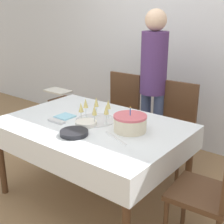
# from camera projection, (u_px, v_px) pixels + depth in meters

# --- Properties ---
(ground_plane) EXTENTS (12.00, 12.00, 0.00)m
(ground_plane) POSITION_uv_depth(u_px,v_px,m) (94.00, 196.00, 2.96)
(ground_plane) COLOR #93704C
(wall_back) EXTENTS (8.00, 0.05, 2.70)m
(wall_back) POSITION_uv_depth(u_px,v_px,m) (181.00, 37.00, 3.72)
(wall_back) COLOR silver
(wall_back) RESTS_ON ground_plane
(dining_table) EXTENTS (1.59, 1.11, 0.74)m
(dining_table) POSITION_uv_depth(u_px,v_px,m) (92.00, 134.00, 2.75)
(dining_table) COLOR white
(dining_table) RESTS_ON ground_plane
(dining_chair_far_left) EXTENTS (0.43, 0.43, 0.97)m
(dining_chair_far_left) POSITION_uv_depth(u_px,v_px,m) (119.00, 112.00, 3.64)
(dining_chair_far_left) COLOR #51331E
(dining_chair_far_left) RESTS_ON ground_plane
(dining_chair_far_right) EXTENTS (0.45, 0.45, 0.97)m
(dining_chair_far_right) POSITION_uv_depth(u_px,v_px,m) (173.00, 125.00, 3.23)
(dining_chair_far_right) COLOR #51331E
(dining_chair_far_right) RESTS_ON ground_plane
(dining_chair_right_end) EXTENTS (0.45, 0.45, 0.97)m
(dining_chair_right_end) POSITION_uv_depth(u_px,v_px,m) (214.00, 187.00, 2.14)
(dining_chair_right_end) COLOR #51331E
(dining_chair_right_end) RESTS_ON ground_plane
(birthday_cake) EXTENTS (0.27, 0.27, 0.21)m
(birthday_cake) POSITION_uv_depth(u_px,v_px,m) (130.00, 123.00, 2.53)
(birthday_cake) COLOR beige
(birthday_cake) RESTS_ON dining_table
(champagne_tray) EXTENTS (0.36, 0.36, 0.18)m
(champagne_tray) POSITION_uv_depth(u_px,v_px,m) (95.00, 112.00, 2.76)
(champagne_tray) COLOR silver
(champagne_tray) RESTS_ON dining_table
(plate_stack_main) EXTENTS (0.23, 0.23, 0.03)m
(plate_stack_main) POSITION_uv_depth(u_px,v_px,m) (74.00, 133.00, 2.47)
(plate_stack_main) COLOR black
(plate_stack_main) RESTS_ON dining_table
(plate_stack_dessert) EXTENTS (0.19, 0.19, 0.03)m
(plate_stack_dessert) POSITION_uv_depth(u_px,v_px,m) (86.00, 123.00, 2.67)
(plate_stack_dessert) COLOR silver
(plate_stack_dessert) RESTS_ON dining_table
(cake_knife) EXTENTS (0.29, 0.13, 0.00)m
(cake_knife) POSITION_uv_depth(u_px,v_px,m) (116.00, 138.00, 2.41)
(cake_knife) COLOR silver
(cake_knife) RESTS_ON dining_table
(fork_pile) EXTENTS (0.17, 0.06, 0.02)m
(fork_pile) POSITION_uv_depth(u_px,v_px,m) (57.00, 121.00, 2.74)
(fork_pile) COLOR silver
(fork_pile) RESTS_ON dining_table
(napkin_pile) EXTENTS (0.15, 0.15, 0.01)m
(napkin_pile) POSITION_uv_depth(u_px,v_px,m) (65.00, 116.00, 2.86)
(napkin_pile) COLOR #8CC6E0
(napkin_pile) RESTS_ON dining_table
(person_standing) EXTENTS (0.28, 0.28, 1.69)m
(person_standing) POSITION_uv_depth(u_px,v_px,m) (154.00, 74.00, 3.29)
(person_standing) COLOR #3F4C72
(person_standing) RESTS_ON ground_plane
(high_chair) EXTENTS (0.33, 0.35, 0.71)m
(high_chair) POSITION_uv_depth(u_px,v_px,m) (63.00, 106.00, 4.02)
(high_chair) COLOR #51331E
(high_chair) RESTS_ON ground_plane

